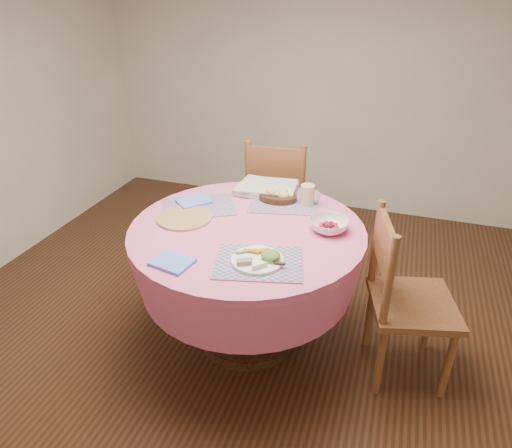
{
  "coord_description": "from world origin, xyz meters",
  "views": [
    {
      "loc": [
        0.71,
        -1.97,
        1.89
      ],
      "look_at": [
        0.05,
        0.0,
        0.78
      ],
      "focal_mm": 32.0,
      "sensor_mm": 36.0,
      "label": 1
    }
  ],
  "objects_px": {
    "wicker_trivet": "(184,218)",
    "latte_mug": "(308,195)",
    "chair_right": "(404,297)",
    "bread_bowl": "(278,195)",
    "dinner_plate": "(259,259)",
    "dining_table": "(247,259)",
    "chair_back": "(278,200)",
    "fruit_bowl": "(329,225)"
  },
  "relations": [
    {
      "from": "dining_table",
      "to": "chair_back",
      "type": "distance_m",
      "value": 0.89
    },
    {
      "from": "dinner_plate",
      "to": "latte_mug",
      "type": "distance_m",
      "value": 0.68
    },
    {
      "from": "chair_back",
      "to": "fruit_bowl",
      "type": "relative_size",
      "value": 4.35
    },
    {
      "from": "dining_table",
      "to": "dinner_plate",
      "type": "bearing_deg",
      "value": -61.73
    },
    {
      "from": "chair_right",
      "to": "fruit_bowl",
      "type": "relative_size",
      "value": 4.18
    },
    {
      "from": "dining_table",
      "to": "chair_right",
      "type": "distance_m",
      "value": 0.83
    },
    {
      "from": "wicker_trivet",
      "to": "dinner_plate",
      "type": "bearing_deg",
      "value": -29.52
    },
    {
      "from": "latte_mug",
      "to": "wicker_trivet",
      "type": "bearing_deg",
      "value": -147.3
    },
    {
      "from": "wicker_trivet",
      "to": "bread_bowl",
      "type": "relative_size",
      "value": 1.3
    },
    {
      "from": "dining_table",
      "to": "chair_right",
      "type": "bearing_deg",
      "value": 1.53
    },
    {
      "from": "chair_right",
      "to": "dinner_plate",
      "type": "xyz_separation_m",
      "value": [
        -0.66,
        -0.33,
        0.29
      ]
    },
    {
      "from": "chair_back",
      "to": "fruit_bowl",
      "type": "xyz_separation_m",
      "value": [
        0.49,
        -0.78,
        0.28
      ]
    },
    {
      "from": "chair_right",
      "to": "fruit_bowl",
      "type": "bearing_deg",
      "value": 64.41
    },
    {
      "from": "dining_table",
      "to": "chair_back",
      "type": "xyz_separation_m",
      "value": [
        -0.08,
        0.89,
        -0.05
      ]
    },
    {
      "from": "chair_back",
      "to": "fruit_bowl",
      "type": "bearing_deg",
      "value": 117.82
    },
    {
      "from": "dining_table",
      "to": "wicker_trivet",
      "type": "distance_m",
      "value": 0.41
    },
    {
      "from": "bread_bowl",
      "to": "chair_back",
      "type": "bearing_deg",
      "value": 105.04
    },
    {
      "from": "dining_table",
      "to": "chair_back",
      "type": "height_order",
      "value": "chair_back"
    },
    {
      "from": "dinner_plate",
      "to": "fruit_bowl",
      "type": "bearing_deg",
      "value": 59.03
    },
    {
      "from": "wicker_trivet",
      "to": "latte_mug",
      "type": "xyz_separation_m",
      "value": [
        0.59,
        0.38,
        0.06
      ]
    },
    {
      "from": "wicker_trivet",
      "to": "fruit_bowl",
      "type": "xyz_separation_m",
      "value": [
        0.77,
        0.11,
        0.02
      ]
    },
    {
      "from": "wicker_trivet",
      "to": "latte_mug",
      "type": "relative_size",
      "value": 2.56
    },
    {
      "from": "dinner_plate",
      "to": "latte_mug",
      "type": "xyz_separation_m",
      "value": [
        0.07,
        0.68,
        0.04
      ]
    },
    {
      "from": "chair_back",
      "to": "bread_bowl",
      "type": "bearing_deg",
      "value": 100.92
    },
    {
      "from": "dining_table",
      "to": "latte_mug",
      "type": "distance_m",
      "value": 0.51
    },
    {
      "from": "dining_table",
      "to": "fruit_bowl",
      "type": "distance_m",
      "value": 0.48
    },
    {
      "from": "chair_back",
      "to": "wicker_trivet",
      "type": "relative_size",
      "value": 3.23
    },
    {
      "from": "dinner_plate",
      "to": "wicker_trivet",
      "type": "bearing_deg",
      "value": 150.48
    },
    {
      "from": "wicker_trivet",
      "to": "latte_mug",
      "type": "bearing_deg",
      "value": 32.7
    },
    {
      "from": "bread_bowl",
      "to": "latte_mug",
      "type": "bearing_deg",
      "value": -0.99
    },
    {
      "from": "latte_mug",
      "to": "chair_back",
      "type": "bearing_deg",
      "value": 121.6
    },
    {
      "from": "chair_back",
      "to": "latte_mug",
      "type": "distance_m",
      "value": 0.68
    },
    {
      "from": "bread_bowl",
      "to": "wicker_trivet",
      "type": "bearing_deg",
      "value": -137.18
    },
    {
      "from": "wicker_trivet",
      "to": "dinner_plate",
      "type": "distance_m",
      "value": 0.6
    },
    {
      "from": "chair_right",
      "to": "bread_bowl",
      "type": "xyz_separation_m",
      "value": [
        -0.77,
        0.35,
        0.3
      ]
    },
    {
      "from": "chair_right",
      "to": "dining_table",
      "type": "bearing_deg",
      "value": 76.98
    },
    {
      "from": "fruit_bowl",
      "to": "dining_table",
      "type": "bearing_deg",
      "value": -165.82
    },
    {
      "from": "chair_back",
      "to": "dinner_plate",
      "type": "relative_size",
      "value": 3.89
    },
    {
      "from": "wicker_trivet",
      "to": "fruit_bowl",
      "type": "distance_m",
      "value": 0.77
    },
    {
      "from": "chair_right",
      "to": "wicker_trivet",
      "type": "relative_size",
      "value": 3.1
    },
    {
      "from": "bread_bowl",
      "to": "fruit_bowl",
      "type": "relative_size",
      "value": 1.03
    },
    {
      "from": "dining_table",
      "to": "chair_right",
      "type": "xyz_separation_m",
      "value": [
        0.83,
        0.02,
        -0.07
      ]
    }
  ]
}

